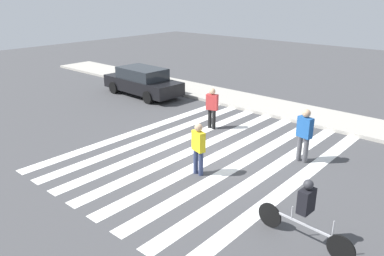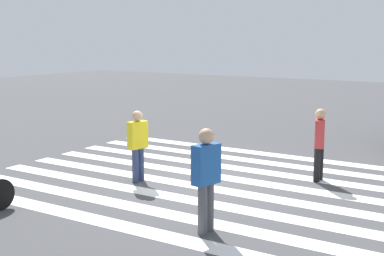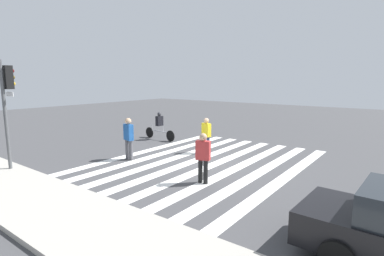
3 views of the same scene
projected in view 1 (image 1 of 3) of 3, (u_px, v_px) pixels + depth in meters
The scene contains 8 objects.
ground_plane at pixel (205, 153), 13.06m from camera, with size 60.00×60.00×0.00m, color #444447.
sidewalk_curb at pixel (290, 111), 17.44m from camera, with size 36.00×2.50×0.14m.
crosswalk_stripes at pixel (205, 153), 13.06m from camera, with size 7.19×10.00×0.01m.
pedestrian_adult_tall_backpack at pixel (212, 106), 15.09m from camera, with size 0.51×0.34×1.69m.
pedestrian_child_with_backpack at pixel (304, 132), 12.08m from camera, with size 0.54×0.34×1.80m.
pedestrian_adult_blue_shirt at pixel (198, 146), 11.23m from camera, with size 0.49×0.32×1.65m.
cyclist_near_curb at pixel (305, 209), 8.11m from camera, with size 2.36×0.42×1.58m.
car_parked_silver_sedan at pixel (143, 81), 20.07m from camera, with size 4.76×2.07×1.50m.
Camera 1 is at (7.57, -9.28, 5.30)m, focal length 35.00 mm.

